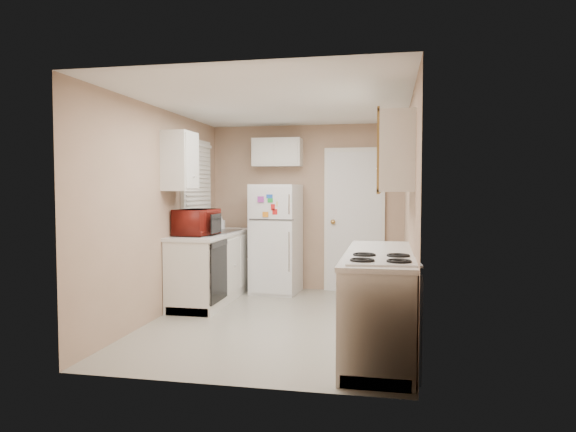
# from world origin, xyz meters

# --- Properties ---
(floor) EXTENTS (3.80, 3.80, 0.00)m
(floor) POSITION_xyz_m (0.00, 0.00, 0.00)
(floor) COLOR #AFAA9B
(floor) RESTS_ON ground
(ceiling) EXTENTS (3.80, 3.80, 0.00)m
(ceiling) POSITION_xyz_m (0.00, 0.00, 2.40)
(ceiling) COLOR white
(ceiling) RESTS_ON floor
(wall_left) EXTENTS (3.80, 3.80, 0.00)m
(wall_left) POSITION_xyz_m (-1.40, 0.00, 1.20)
(wall_left) COLOR tan
(wall_left) RESTS_ON floor
(wall_right) EXTENTS (3.80, 3.80, 0.00)m
(wall_right) POSITION_xyz_m (1.40, 0.00, 1.20)
(wall_right) COLOR tan
(wall_right) RESTS_ON floor
(wall_back) EXTENTS (2.80, 2.80, 0.00)m
(wall_back) POSITION_xyz_m (0.00, 1.90, 1.20)
(wall_back) COLOR tan
(wall_back) RESTS_ON floor
(wall_front) EXTENTS (2.80, 2.80, 0.00)m
(wall_front) POSITION_xyz_m (0.00, -1.90, 1.20)
(wall_front) COLOR tan
(wall_front) RESTS_ON floor
(left_counter) EXTENTS (0.60, 1.80, 0.90)m
(left_counter) POSITION_xyz_m (-1.10, 0.90, 0.45)
(left_counter) COLOR silver
(left_counter) RESTS_ON floor
(dishwasher) EXTENTS (0.03, 0.58, 0.72)m
(dishwasher) POSITION_xyz_m (-0.81, 0.30, 0.49)
(dishwasher) COLOR black
(dishwasher) RESTS_ON floor
(sink) EXTENTS (0.54, 0.74, 0.16)m
(sink) POSITION_xyz_m (-1.10, 1.05, 0.86)
(sink) COLOR gray
(sink) RESTS_ON left_counter
(microwave) EXTENTS (0.61, 0.37, 0.39)m
(microwave) POSITION_xyz_m (-1.15, 0.49, 1.05)
(microwave) COLOR maroon
(microwave) RESTS_ON left_counter
(soap_bottle) EXTENTS (0.09, 0.09, 0.19)m
(soap_bottle) POSITION_xyz_m (-1.15, 1.44, 1.00)
(soap_bottle) COLOR silver
(soap_bottle) RESTS_ON left_counter
(window_blinds) EXTENTS (0.10, 0.98, 1.08)m
(window_blinds) POSITION_xyz_m (-1.36, 1.05, 1.60)
(window_blinds) COLOR silver
(window_blinds) RESTS_ON wall_left
(upper_cabinet_left) EXTENTS (0.30, 0.45, 0.70)m
(upper_cabinet_left) POSITION_xyz_m (-1.25, 0.22, 1.80)
(upper_cabinet_left) COLOR silver
(upper_cabinet_left) RESTS_ON wall_left
(refrigerator) EXTENTS (0.68, 0.67, 1.54)m
(refrigerator) POSITION_xyz_m (-0.38, 1.56, 0.77)
(refrigerator) COLOR silver
(refrigerator) RESTS_ON floor
(cabinet_over_fridge) EXTENTS (0.70, 0.30, 0.40)m
(cabinet_over_fridge) POSITION_xyz_m (-0.40, 1.75, 2.00)
(cabinet_over_fridge) COLOR silver
(cabinet_over_fridge) RESTS_ON wall_back
(interior_door) EXTENTS (0.86, 0.06, 2.08)m
(interior_door) POSITION_xyz_m (0.70, 1.86, 1.02)
(interior_door) COLOR silver
(interior_door) RESTS_ON floor
(right_counter) EXTENTS (0.60, 2.00, 0.90)m
(right_counter) POSITION_xyz_m (1.10, -0.80, 0.45)
(right_counter) COLOR silver
(right_counter) RESTS_ON floor
(stove) EXTENTS (0.62, 0.74, 0.85)m
(stove) POSITION_xyz_m (1.13, -1.34, 0.43)
(stove) COLOR silver
(stove) RESTS_ON floor
(upper_cabinet_right) EXTENTS (0.30, 1.20, 0.70)m
(upper_cabinet_right) POSITION_xyz_m (1.25, -0.50, 1.80)
(upper_cabinet_right) COLOR silver
(upper_cabinet_right) RESTS_ON wall_right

